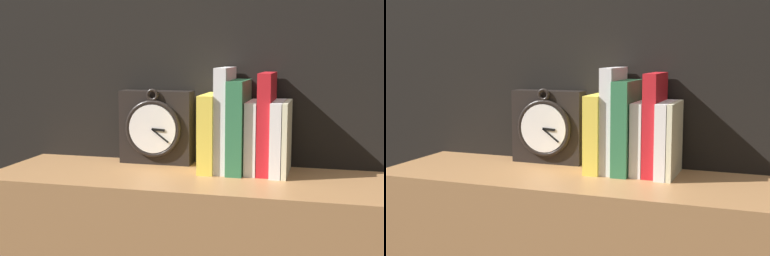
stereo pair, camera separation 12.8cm
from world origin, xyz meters
The scene contains 8 objects.
clock centered at (-0.13, 0.12, 0.91)m, with size 0.20×0.07×0.20m.
book_slot0_yellow centered at (0.03, 0.08, 0.91)m, with size 0.04×0.15×0.19m.
book_slot1_white centered at (0.06, 0.08, 0.94)m, with size 0.03×0.14×0.26m.
book_slot2_green centered at (0.10, 0.08, 0.92)m, with size 0.04×0.15×0.23m.
book_slot3_white centered at (0.14, 0.08, 0.90)m, with size 0.03×0.14×0.18m.
book_slot4_red centered at (0.17, 0.08, 0.93)m, with size 0.03×0.14×0.25m.
book_slot5_white centered at (0.20, 0.08, 0.90)m, with size 0.03×0.15×0.18m.
book_slot6_cream centered at (0.22, 0.08, 0.90)m, with size 0.01×0.15×0.18m.
Camera 2 is at (0.44, -1.19, 1.10)m, focal length 50.00 mm.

